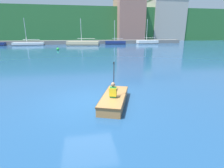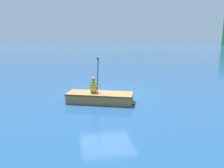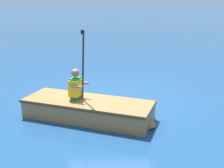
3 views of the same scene
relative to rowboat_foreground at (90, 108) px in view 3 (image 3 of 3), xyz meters
The scene contains 3 objects.
ground_plane 1.23m from the rowboat_foreground, 159.52° to the left, with size 300.00×300.00×0.00m, color navy.
rowboat_foreground is the anchor object (origin of this frame).
person_paddler 0.55m from the rowboat_foreground, 110.23° to the right, with size 0.42×0.42×1.43m.
Camera 3 is at (6.56, 0.02, 2.37)m, focal length 45.00 mm.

